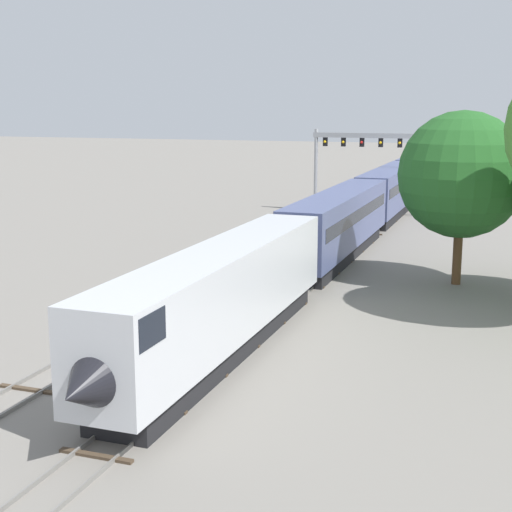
# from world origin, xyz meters

# --- Properties ---
(ground_plane) EXTENTS (400.00, 400.00, 0.00)m
(ground_plane) POSITION_xyz_m (0.00, 0.00, 0.00)
(ground_plane) COLOR gray
(track_main) EXTENTS (2.60, 200.00, 0.16)m
(track_main) POSITION_xyz_m (2.00, 60.00, 0.07)
(track_main) COLOR slate
(track_main) RESTS_ON ground
(track_near) EXTENTS (2.60, 160.00, 0.16)m
(track_near) POSITION_xyz_m (-3.50, 40.00, 0.07)
(track_near) COLOR slate
(track_near) RESTS_ON ground
(passenger_train) EXTENTS (3.04, 112.73, 4.80)m
(passenger_train) POSITION_xyz_m (2.00, 50.13, 2.61)
(passenger_train) COLOR silver
(passenger_train) RESTS_ON ground
(signal_gantry) EXTENTS (12.10, 0.49, 8.58)m
(signal_gantry) POSITION_xyz_m (-0.25, 50.37, 6.31)
(signal_gantry) COLOR #999BA0
(signal_gantry) RESTS_ON ground
(trackside_tree_left) EXTENTS (7.73, 7.73, 10.70)m
(trackside_tree_left) POSITION_xyz_m (10.78, 21.80, 6.82)
(trackside_tree_left) COLOR brown
(trackside_tree_left) RESTS_ON ground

